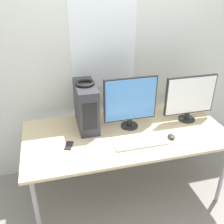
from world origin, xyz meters
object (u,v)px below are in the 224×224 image
Objects in this scene: pc_tower at (86,106)px; cell_phone at (69,146)px; monitor_main at (130,101)px; headphones at (85,83)px; monitor_right_near at (190,97)px; mouse at (171,137)px; keyboard at (141,143)px.

cell_phone is at bearing -125.47° from pc_tower.
monitor_main is (0.41, -0.12, 0.06)m from pc_tower.
pc_tower is 0.43m from cell_phone.
headphones reaches higher than pc_tower.
monitor_right_near is at bearing -7.71° from headphones.
monitor_main is 0.50m from mouse.
mouse is at bearing 3.81° from keyboard.
monitor_right_near reaches higher than keyboard.
pc_tower is at bearing 133.37° from keyboard.
headphones is at bearing 72.44° from cell_phone.
keyboard reaches higher than cell_phone.
pc_tower is at bearing -90.00° from headphones.
monitor_right_near is 1.28m from cell_phone.
monitor_right_near reaches higher than mouse.
pc_tower reaches higher than keyboard.
headphones is 1.06m from monitor_right_near.
headphones is 0.59m from cell_phone.
keyboard is 5.67× the size of mouse.
headphones reaches higher than mouse.
keyboard is 0.31m from mouse.
headphones is 1.30× the size of cell_phone.
monitor_main is 3.81× the size of cell_phone.
mouse is at bearing 10.99° from cell_phone.
keyboard is 3.48× the size of cell_phone.
pc_tower is 5.31× the size of mouse.
headphones is at bearing 149.98° from mouse.
monitor_main reaches higher than mouse.
monitor_main is 6.21× the size of mouse.
mouse is at bearing -30.02° from headphones.
monitor_main reaches higher than cell_phone.
pc_tower is 0.94× the size of keyboard.
mouse is 0.61× the size of cell_phone.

